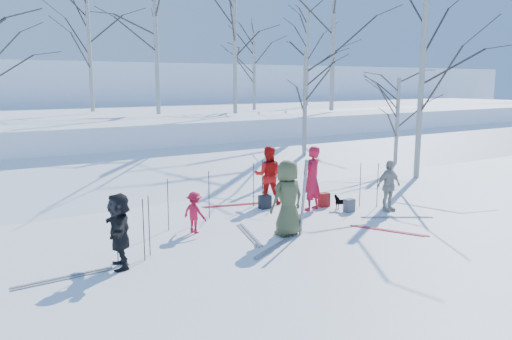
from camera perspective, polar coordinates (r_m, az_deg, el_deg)
ground at (r=13.06m, az=3.55°, el=-6.61°), size 120.00×120.00×0.00m
snow_ramp at (r=18.97m, az=-8.94°, el=-0.94°), size 70.00×9.49×4.12m
snow_plateau at (r=28.23m, az=-17.16°, el=4.09°), size 70.00×18.00×2.20m
far_hill at (r=48.70m, az=-23.88°, el=7.23°), size 90.00×30.00×6.00m
skier_olive_center at (r=12.23m, az=3.64°, el=-3.22°), size 0.95×0.64×1.88m
skier_red_north at (r=14.69m, az=6.40°, el=-0.95°), size 0.79×0.63×1.90m
skier_redor_behind at (r=15.38m, az=1.39°, el=-0.59°), size 1.10×1.06×1.79m
skier_red_seated at (r=12.59m, az=-7.03°, el=-4.84°), size 0.64×0.78×1.05m
skier_cream_east at (r=15.01m, az=14.91°, el=-1.76°), size 0.89×0.39×1.50m
skier_grey_west at (r=10.52m, az=-15.36°, el=-6.69°), size 0.76×1.51×1.56m
dog at (r=14.93m, az=9.78°, el=-3.70°), size 0.45×0.58×0.45m
upright_ski_left at (r=12.22m, az=5.41°, el=-3.19°), size 0.12×0.17×1.90m
upright_ski_right at (r=12.25m, az=5.46°, el=-3.17°), size 0.10×0.23×1.89m
ski_pair_a at (r=14.52m, az=15.78°, el=-5.22°), size 1.89×2.08×0.02m
ski_pair_b at (r=13.20m, az=14.94°, el=-6.71°), size 1.78×2.07×0.02m
ski_pair_c at (r=12.44m, az=-0.80°, el=-7.40°), size 1.20×2.01×0.02m
ski_pair_d at (r=10.52m, az=-21.08°, el=-11.45°), size 0.32×1.91×0.02m
ski_pair_e at (r=15.34m, az=-2.56°, el=-4.02°), size 1.14×2.00×0.02m
ski_pair_f at (r=11.61m, az=2.24°, el=-8.72°), size 1.77×2.07×0.02m
ski_pole_a at (r=15.05m, az=-0.28°, el=-1.70°), size 0.02×0.02×1.34m
ski_pole_b at (r=10.81m, az=-12.72°, el=-6.72°), size 0.02×0.02×1.34m
ski_pole_c at (r=15.44m, az=13.72°, el=-1.69°), size 0.02×0.02×1.34m
ski_pole_d at (r=13.80m, az=-5.40°, el=-2.84°), size 0.02×0.02×1.34m
ski_pole_e at (r=12.87m, az=-10.02°, el=-3.91°), size 0.02×0.02×1.34m
ski_pole_f at (r=15.36m, az=11.82°, el=-1.68°), size 0.02×0.02×1.34m
ski_pole_g at (r=15.63m, az=0.72°, el=-1.26°), size 0.02×0.02×1.34m
ski_pole_h at (r=10.79m, az=-15.63°, el=-6.89°), size 0.02×0.02×1.34m
ski_pole_i at (r=11.10m, az=-12.12°, el=-6.26°), size 0.02×0.02×1.34m
backpack_red at (r=15.28m, az=7.77°, el=-3.39°), size 0.32×0.22×0.42m
backpack_grey at (r=14.78m, az=10.61°, el=-4.01°), size 0.30×0.20×0.38m
backpack_dark at (r=14.92m, az=1.03°, el=-3.67°), size 0.34×0.24×0.40m
birch_plateau_a at (r=32.55m, az=5.90°, el=12.66°), size 4.82×4.82×6.03m
birch_plateau_c at (r=27.26m, az=-18.51°, el=12.91°), size 4.96×4.96×6.23m
birch_plateau_d at (r=27.34m, az=8.84°, el=15.53°), size 6.44×6.44×8.35m
birch_plateau_e at (r=27.20m, az=-0.21°, el=11.15°), size 3.44×3.44×4.06m
birch_plateau_f at (r=24.32m, az=-2.44°, el=13.16°), size 4.57×4.57×5.68m
birch_plateau_g at (r=24.47m, az=-11.32°, el=13.60°), size 4.96×4.96×6.22m
birch_edge_b at (r=20.35m, az=18.38°, el=9.25°), size 5.67×5.67×7.24m
birch_edge_c at (r=22.48m, az=15.82°, el=5.14°), size 3.32×3.32×3.89m
birch_edge_e at (r=20.93m, az=5.60°, el=6.59°), size 4.07×4.07×4.96m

